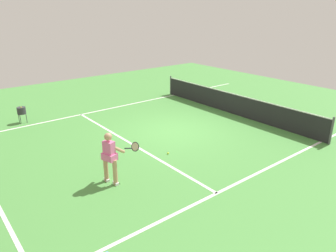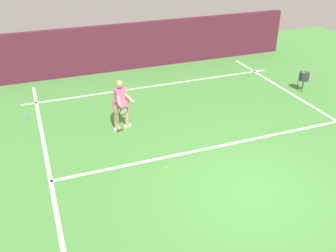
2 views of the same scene
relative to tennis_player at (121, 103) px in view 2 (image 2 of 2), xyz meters
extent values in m
plane|color=#4C9342|center=(-2.06, 4.00, -0.85)|extent=(24.38, 24.38, 0.00)
cube|color=#561E33|center=(-2.06, -5.07, 0.11)|extent=(13.73, 0.24, 1.91)
cube|color=white|center=(-2.06, -2.87, -0.84)|extent=(9.73, 0.10, 0.01)
cube|color=white|center=(-2.06, 1.94, -0.84)|extent=(8.73, 0.10, 0.01)
cube|color=white|center=(2.31, 4.00, -0.84)|extent=(0.10, 16.75, 0.01)
cylinder|color=tan|center=(-0.17, -0.08, -0.46)|extent=(0.13, 0.13, 0.78)
cylinder|color=tan|center=(0.17, 0.02, -0.46)|extent=(0.13, 0.13, 0.78)
cube|color=white|center=(-0.17, -0.08, -0.81)|extent=(0.20, 0.10, 0.08)
cube|color=white|center=(0.17, 0.02, -0.81)|extent=(0.20, 0.10, 0.08)
cube|color=pink|center=(0.00, -0.03, 0.19)|extent=(0.36, 0.29, 0.52)
cube|color=pink|center=(0.00, -0.03, -0.01)|extent=(0.46, 0.38, 0.20)
sphere|color=tan|center=(0.00, -0.03, 0.59)|extent=(0.22, 0.22, 0.22)
cylinder|color=tan|center=(-0.19, 0.07, 0.21)|extent=(0.39, 0.41, 0.37)
cylinder|color=tan|center=(0.10, 0.16, 0.21)|extent=(0.16, 0.49, 0.37)
cylinder|color=black|center=(0.20, 0.47, 0.17)|extent=(0.12, 0.29, 0.14)
torus|color=black|center=(0.11, 0.76, 0.11)|extent=(0.31, 0.20, 0.28)
cylinder|color=beige|center=(0.11, 0.76, 0.11)|extent=(0.26, 0.16, 0.23)
sphere|color=#D1E533|center=(-0.47, 2.46, -0.81)|extent=(0.07, 0.07, 0.07)
sphere|color=#D1E533|center=(-2.65, -2.69, -0.81)|extent=(0.07, 0.07, 0.07)
cylinder|color=#333338|center=(-6.98, -0.52, -0.30)|extent=(0.36, 0.36, 0.30)
cylinder|color=#333338|center=(-6.86, -0.40, -0.65)|extent=(0.02, 0.02, 0.40)
cylinder|color=#333338|center=(-7.11, -0.65, -0.65)|extent=(0.02, 0.02, 0.40)
cylinder|color=#333338|center=(-6.86, -0.65, -0.65)|extent=(0.02, 0.02, 0.40)
sphere|color=#D1E533|center=(-6.93, -0.52, -0.14)|extent=(0.07, 0.07, 0.07)
cylinder|color=#4C9EE5|center=(2.68, -1.61, -0.73)|extent=(0.07, 0.07, 0.24)
camera|label=1|loc=(7.34, -3.79, 3.92)|focal=34.10mm
camera|label=2|loc=(2.32, 9.94, 4.70)|focal=40.85mm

